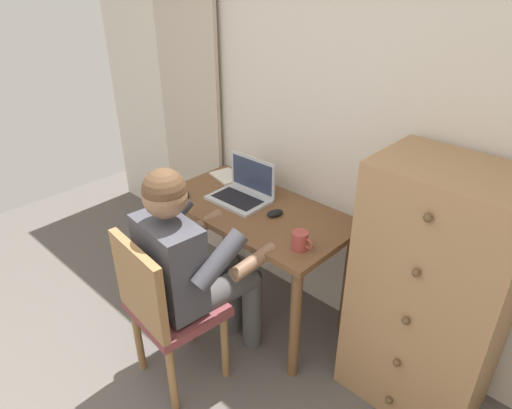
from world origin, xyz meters
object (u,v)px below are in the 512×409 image
(chair, at_px, (164,305))
(coffee_mug, at_px, (300,241))
(dresser, at_px, (430,295))
(desk_clock, at_px, (181,195))
(laptop, at_px, (243,191))
(person_seated, at_px, (193,260))
(desk, at_px, (255,225))
(notebook_pad, at_px, (227,176))
(computer_mouse, at_px, (275,213))

(chair, relative_size, coffee_mug, 7.49)
(dresser, height_order, chair, dresser)
(dresser, bearing_deg, desk_clock, -167.99)
(chair, xyz_separation_m, laptop, (-0.19, 0.75, 0.29))
(coffee_mug, bearing_deg, person_seated, -134.04)
(dresser, xyz_separation_m, laptop, (-1.15, -0.06, 0.15))
(desk, bearing_deg, person_seated, -81.80)
(laptop, xyz_separation_m, notebook_pad, (-0.29, 0.14, -0.05))
(desk, xyz_separation_m, notebook_pad, (-0.42, 0.17, 0.12))
(person_seated, relative_size, computer_mouse, 12.17)
(laptop, relative_size, coffee_mug, 2.89)
(notebook_pad, height_order, coffee_mug, coffee_mug)
(desk_clock, bearing_deg, computer_mouse, 22.12)
(laptop, bearing_deg, chair, -75.73)
(person_seated, distance_m, coffee_mug, 0.54)
(desk_clock, relative_size, coffee_mug, 0.75)
(desk, xyz_separation_m, computer_mouse, (0.14, 0.01, 0.13))
(laptop, bearing_deg, desk, -14.93)
(person_seated, height_order, coffee_mug, person_seated)
(chair, bearing_deg, computer_mouse, 83.69)
(laptop, xyz_separation_m, coffee_mug, (0.57, -0.18, -0.00))
(desk, height_order, notebook_pad, notebook_pad)
(coffee_mug, bearing_deg, dresser, 22.64)
(chair, relative_size, laptop, 2.59)
(computer_mouse, xyz_separation_m, desk_clock, (-0.55, -0.22, -0.00))
(computer_mouse, bearing_deg, desk, -161.63)
(desk, bearing_deg, desk_clock, -152.56)
(dresser, distance_m, desk_clock, 1.46)
(notebook_pad, bearing_deg, desk_clock, -76.09)
(computer_mouse, bearing_deg, desk_clock, -143.95)
(dresser, relative_size, coffee_mug, 10.67)
(person_seated, bearing_deg, laptop, 110.14)
(desk, distance_m, desk_clock, 0.48)
(chair, distance_m, computer_mouse, 0.77)
(desk, relative_size, desk_clock, 12.61)
(dresser, height_order, person_seated, dresser)
(laptop, distance_m, desk_clock, 0.37)
(dresser, height_order, notebook_pad, dresser)
(desk, relative_size, laptop, 3.27)
(dresser, relative_size, person_seated, 1.05)
(computer_mouse, bearing_deg, notebook_pad, 177.73)
(chair, distance_m, person_seated, 0.26)
(desk, height_order, coffee_mug, coffee_mug)
(laptop, relative_size, desk_clock, 3.85)
(computer_mouse, xyz_separation_m, coffee_mug, (0.30, -0.16, 0.03))
(chair, relative_size, notebook_pad, 4.28)
(desk, xyz_separation_m, dresser, (1.02, 0.09, 0.02))
(notebook_pad, bearing_deg, laptop, -13.22)
(desk, xyz_separation_m, person_seated, (0.08, -0.53, 0.07))
(chair, bearing_deg, person_seated, 84.85)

